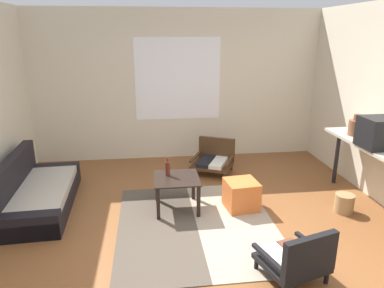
# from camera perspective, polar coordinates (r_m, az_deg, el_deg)

# --- Properties ---
(ground_plane) EXTENTS (7.80, 7.80, 0.00)m
(ground_plane) POSITION_cam_1_polar(r_m,az_deg,el_deg) (4.15, 1.71, -15.79)
(ground_plane) COLOR brown
(far_wall_with_window) EXTENTS (5.60, 0.13, 2.70)m
(far_wall_with_window) POSITION_cam_1_polar(r_m,az_deg,el_deg) (6.57, -2.32, 9.35)
(far_wall_with_window) COLOR beige
(far_wall_with_window) RESTS_ON ground
(area_rug) EXTENTS (1.92, 2.24, 0.01)m
(area_rug) POSITION_cam_1_polar(r_m,az_deg,el_deg) (4.50, 0.74, -12.84)
(area_rug) COLOR #4C4238
(area_rug) RESTS_ON ground
(couch) EXTENTS (0.87, 1.83, 0.70)m
(couch) POSITION_cam_1_polar(r_m,az_deg,el_deg) (5.26, -23.88, -7.24)
(couch) COLOR black
(couch) RESTS_ON ground
(coffee_table) EXTENTS (0.59, 0.60, 0.45)m
(coffee_table) POSITION_cam_1_polar(r_m,az_deg,el_deg) (4.72, -2.49, -6.42)
(coffee_table) COLOR black
(coffee_table) RESTS_ON ground
(armchair_by_window) EXTENTS (0.83, 0.81, 0.55)m
(armchair_by_window) POSITION_cam_1_polar(r_m,az_deg,el_deg) (6.03, 3.53, -2.32)
(armchair_by_window) COLOR #472D19
(armchair_by_window) RESTS_ON ground
(armchair_striped_foreground) EXTENTS (0.70, 0.67, 0.57)m
(armchair_striped_foreground) POSITION_cam_1_polar(r_m,az_deg,el_deg) (3.63, 16.60, -17.28)
(armchair_striped_foreground) COLOR black
(armchair_striped_foreground) RESTS_ON ground
(ottoman_orange) EXTENTS (0.45, 0.45, 0.39)m
(ottoman_orange) POSITION_cam_1_polar(r_m,az_deg,el_deg) (4.84, 7.92, -8.11)
(ottoman_orange) COLOR #D1662D
(ottoman_orange) RESTS_ON ground
(console_shelf) EXTENTS (0.45, 1.88, 0.89)m
(console_shelf) POSITION_cam_1_polar(r_m,az_deg,el_deg) (5.14, 27.39, -1.18)
(console_shelf) COLOR #B2AD9E
(console_shelf) RESTS_ON ground
(crt_television) EXTENTS (0.48, 0.41, 0.38)m
(crt_television) POSITION_cam_1_polar(r_m,az_deg,el_deg) (5.02, 28.19, 1.64)
(crt_television) COLOR black
(crt_television) RESTS_ON console_shelf
(clay_vase) EXTENTS (0.21, 0.21, 0.30)m
(clay_vase) POSITION_cam_1_polar(r_m,az_deg,el_deg) (5.47, 24.91, 2.50)
(clay_vase) COLOR brown
(clay_vase) RESTS_ON console_shelf
(glass_bottle) EXTENTS (0.06, 0.06, 0.25)m
(glass_bottle) POSITION_cam_1_polar(r_m,az_deg,el_deg) (4.73, -3.94, -3.93)
(glass_bottle) COLOR #5B2319
(glass_bottle) RESTS_ON coffee_table
(wicker_basket) EXTENTS (0.25, 0.25, 0.25)m
(wicker_basket) POSITION_cam_1_polar(r_m,az_deg,el_deg) (5.15, 23.29, -8.74)
(wicker_basket) COLOR #9E7A4C
(wicker_basket) RESTS_ON ground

